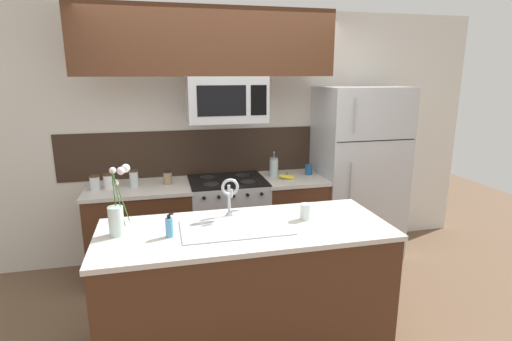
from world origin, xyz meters
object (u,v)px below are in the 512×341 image
at_px(microwave, 226,99).
at_px(french_press, 274,167).
at_px(sink_faucet, 230,192).
at_px(banana_bunch, 287,177).
at_px(storage_jar_tall, 95,183).
at_px(stove_range, 228,223).
at_px(flower_vase, 117,214).
at_px(coffee_tin, 309,170).
at_px(dish_soap_bottle, 169,227).
at_px(drinking_glass, 305,212).
at_px(refrigerator, 357,172).
at_px(storage_jar_short, 134,178).
at_px(storage_jar_squat, 168,178).
at_px(storage_jar_medium, 109,181).

relative_size(microwave, french_press, 2.79).
distance_m(microwave, french_press, 0.88).
bearing_deg(sink_faucet, french_press, 59.01).
bearing_deg(banana_bunch, storage_jar_tall, 179.34).
xyz_separation_m(stove_range, banana_bunch, (0.61, -0.06, 0.47)).
bearing_deg(storage_jar_tall, banana_bunch, -0.66).
distance_m(stove_range, flower_vase, 1.62).
bearing_deg(coffee_tin, stove_range, -176.76).
height_order(stove_range, french_press, french_press).
bearing_deg(dish_soap_bottle, stove_range, 64.94).
bearing_deg(drinking_glass, stove_range, 107.58).
bearing_deg(storage_jar_tall, dish_soap_bottle, -63.25).
xyz_separation_m(refrigerator, coffee_tin, (-0.55, 0.03, 0.05)).
xyz_separation_m(sink_faucet, flower_vase, (-0.79, -0.15, -0.05)).
relative_size(dish_soap_bottle, drinking_glass, 1.38).
relative_size(stove_range, flower_vase, 1.98).
bearing_deg(storage_jar_short, drinking_glass, -43.36).
distance_m(refrigerator, dish_soap_bottle, 2.43).
bearing_deg(stove_range, storage_jar_tall, -178.21).
distance_m(storage_jar_squat, drinking_glass, 1.56).
xyz_separation_m(stove_range, storage_jar_medium, (-1.12, 0.00, 0.52)).
bearing_deg(storage_jar_short, storage_jar_medium, -179.45).
bearing_deg(french_press, flower_vase, -139.29).
xyz_separation_m(storage_jar_short, coffee_tin, (1.78, 0.04, -0.03)).
distance_m(french_press, flower_vase, 1.90).
xyz_separation_m(sink_faucet, drinking_glass, (0.53, -0.17, -0.14)).
bearing_deg(storage_jar_short, refrigerator, 0.35).
distance_m(storage_jar_medium, banana_bunch, 1.73).
relative_size(microwave, storage_jar_tall, 5.23).
height_order(storage_jar_short, sink_faucet, sink_faucet).
bearing_deg(coffee_tin, storage_jar_squat, -179.12).
bearing_deg(drinking_glass, coffee_tin, 68.04).
xyz_separation_m(coffee_tin, flower_vase, (-1.83, -1.23, 0.09)).
bearing_deg(dish_soap_bottle, storage_jar_tall, 116.75).
distance_m(microwave, drinking_glass, 1.45).
bearing_deg(banana_bunch, storage_jar_medium, 177.90).
xyz_separation_m(storage_jar_tall, dish_soap_bottle, (0.64, -1.26, -0.00)).
bearing_deg(storage_jar_medium, sink_faucet, -46.87).
bearing_deg(stove_range, storage_jar_squat, 177.31).
height_order(coffee_tin, dish_soap_bottle, dish_soap_bottle).
relative_size(sink_faucet, dish_soap_bottle, 1.85).
distance_m(storage_jar_tall, banana_bunch, 1.85).
bearing_deg(storage_jar_squat, sink_faucet, -67.86).
bearing_deg(drinking_glass, dish_soap_bottle, -174.38).
bearing_deg(sink_faucet, storage_jar_short, 125.69).
bearing_deg(storage_jar_medium, storage_jar_squat, 2.54).
relative_size(storage_jar_tall, coffee_tin, 1.29).
distance_m(microwave, refrigerator, 1.65).
relative_size(storage_jar_medium, drinking_glass, 1.18).
distance_m(storage_jar_tall, french_press, 1.75).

